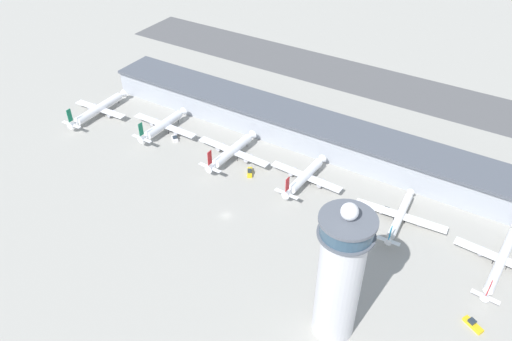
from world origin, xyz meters
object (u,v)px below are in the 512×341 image
Objects in this scene: airplane_gate_bravo at (163,125)px; service_truck_catering at (473,324)px; airplane_gate_foxtrot at (501,260)px; airplane_gate_alpha at (99,109)px; service_truck_water at (387,212)px; control_tower at (340,275)px; airplane_gate_delta at (305,176)px; airplane_gate_echo at (400,216)px; airplane_gate_charlie at (232,151)px; service_truck_baggage at (175,138)px; service_truck_fuel at (250,172)px.

service_truck_catering is at bearing -12.72° from airplane_gate_bravo.
airplane_gate_alpha is at bearing -180.00° from airplane_gate_foxtrot.
service_truck_water is (126.80, 1.34, -3.90)m from airplane_gate_bravo.
control_tower reaches higher than airplane_gate_delta.
airplane_gate_echo is 42.28m from airplane_gate_foxtrot.
airplane_gate_charlie is at bearing 3.11° from airplane_gate_alpha.
control_tower is 1.38× the size of airplane_gate_bravo.
airplane_gate_charlie reaches higher than airplane_gate_delta.
airplane_gate_bravo is at bearing 164.94° from service_truck_baggage.
service_truck_water is at bearing 0.60° from airplane_gate_bravo.
service_truck_catering is 167.12m from service_truck_baggage.
airplane_gate_bravo is at bearing 7.12° from airplane_gate_alpha.
airplane_gate_bravo is 177.00m from service_truck_catering.
service_truck_baggage is at bearing -179.39° from airplane_gate_echo.
airplane_gate_charlie reaches higher than service_truck_fuel.
service_truck_catering is at bearing -24.81° from airplane_gate_delta.
airplane_gate_charlie is 16.06m from service_truck_fuel.
control_tower reaches higher than airplane_gate_foxtrot.
airplane_gate_echo reaches higher than service_truck_water.
service_truck_baggage is at bearing 152.72° from control_tower.
airplane_gate_echo is 6.44× the size of service_truck_baggage.
airplane_gate_echo is 73.51m from service_truck_fuel.
airplane_gate_delta is 4.60× the size of service_truck_water.
airplane_gate_foxtrot reaches higher than service_truck_water.
control_tower is 7.01× the size of service_truck_water.
control_tower is 55.77m from service_truck_catering.
airplane_gate_bravo is 126.87m from service_truck_water.
service_truck_catering is 117.41m from service_truck_fuel.
service_truck_baggage is (-50.22, 4.15, -0.22)m from service_truck_fuel.
airplane_gate_alpha is at bearing -177.07° from airplane_gate_delta.
airplane_gate_delta is at bearing 155.19° from service_truck_catering.
airplane_gate_bravo is 5.31× the size of service_truck_catering.
control_tower is 77.78m from airplane_gate_foxtrot.
airplane_gate_charlie is 0.91× the size of airplane_gate_foxtrot.
service_truck_baggage is (-35.83, -1.94, -3.93)m from airplane_gate_charlie.
airplane_gate_foxtrot is at bearing -7.99° from service_truck_water.
airplane_gate_echo is at bearing -2.95° from airplane_gate_delta.
service_truck_water reaches higher than service_truck_catering.
airplane_gate_alpha is at bearing 161.10° from control_tower.
airplane_gate_alpha is 1.15× the size of airplane_gate_delta.
airplane_gate_alpha is 1.03× the size of airplane_gate_charlie.
airplane_gate_bravo is at bearing 179.22° from airplane_gate_charlie.
airplane_gate_echo is 5.74× the size of service_truck_fuel.
control_tower is 7.34× the size of service_truck_catering.
airplane_gate_foxtrot is at bearing -5.68° from airplane_gate_echo.
control_tower is at bearing -86.45° from service_truck_water.
control_tower is at bearing -37.03° from airplane_gate_charlie.
airplane_gate_delta is at bearing 2.81° from service_truck_baggage.
airplane_gate_echo is at bearing -0.54° from airplane_gate_bravo.
airplane_gate_echo is at bearing 136.42° from service_truck_catering.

